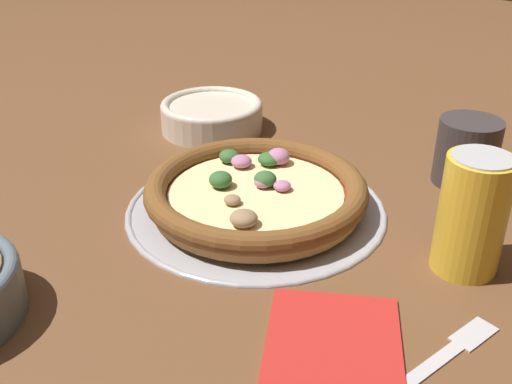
# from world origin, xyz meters

# --- Properties ---
(ground_plane) EXTENTS (3.00, 3.00, 0.00)m
(ground_plane) POSITION_xyz_m (0.00, 0.00, 0.00)
(ground_plane) COLOR brown
(pizza_tray) EXTENTS (0.31, 0.31, 0.01)m
(pizza_tray) POSITION_xyz_m (0.00, 0.00, 0.00)
(pizza_tray) COLOR #9E9EA3
(pizza_tray) RESTS_ON ground_plane
(pizza) EXTENTS (0.26, 0.26, 0.04)m
(pizza) POSITION_xyz_m (-0.00, -0.00, 0.02)
(pizza) COLOR tan
(pizza) RESTS_ON pizza_tray
(bowl_near) EXTENTS (0.16, 0.16, 0.05)m
(bowl_near) POSITION_xyz_m (-0.15, -0.21, 0.02)
(bowl_near) COLOR beige
(bowl_near) RESTS_ON ground_plane
(drinking_cup) EXTENTS (0.08, 0.08, 0.09)m
(drinking_cup) POSITION_xyz_m (-0.23, 0.16, 0.04)
(drinking_cup) COLOR #383333
(drinking_cup) RESTS_ON ground_plane
(napkin) EXTENTS (0.17, 0.17, 0.01)m
(napkin) POSITION_xyz_m (0.13, 0.20, 0.00)
(napkin) COLOR #B2231E
(napkin) RESTS_ON ground_plane
(fork) EXTENTS (0.19, 0.05, 0.00)m
(fork) POSITION_xyz_m (0.10, 0.27, 0.00)
(fork) COLOR #B7B7BC
(fork) RESTS_ON ground_plane
(beverage_can) EXTENTS (0.07, 0.07, 0.12)m
(beverage_can) POSITION_xyz_m (-0.05, 0.24, 0.06)
(beverage_can) COLOR gold
(beverage_can) RESTS_ON ground_plane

